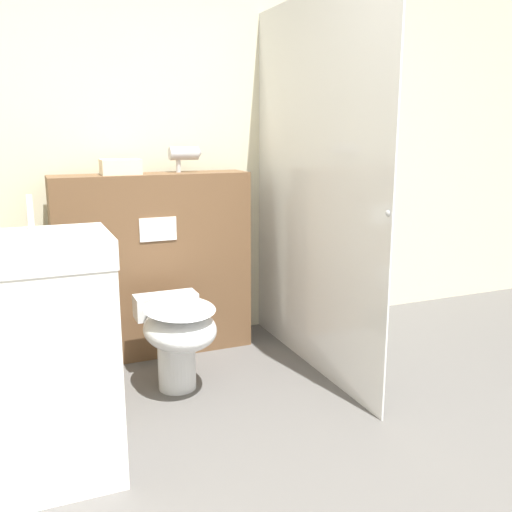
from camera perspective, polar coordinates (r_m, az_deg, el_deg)
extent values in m
cube|color=beige|center=(3.85, -5.07, 10.39)|extent=(8.00, 0.06, 2.50)
cube|color=brown|center=(3.60, -10.12, -0.92)|extent=(1.19, 0.27, 1.13)
cube|color=white|center=(3.42, -9.76, 2.65)|extent=(0.22, 0.01, 0.14)
cube|color=silver|center=(3.28, 5.67, 6.74)|extent=(0.01, 1.53, 2.13)
sphere|color=#B2B2B7|center=(2.67, 13.19, 4.20)|extent=(0.04, 0.04, 0.04)
cylinder|color=white|center=(3.19, -7.94, -10.05)|extent=(0.21, 0.21, 0.35)
ellipsoid|color=white|center=(3.04, -7.63, -7.23)|extent=(0.38, 0.48, 0.20)
ellipsoid|color=white|center=(3.00, -7.69, -5.22)|extent=(0.37, 0.48, 0.02)
cube|color=white|center=(3.29, -9.00, -4.88)|extent=(0.35, 0.14, 0.13)
cube|color=white|center=(2.45, -20.35, -11.03)|extent=(0.54, 0.44, 0.90)
cube|color=white|center=(2.30, -21.31, 0.57)|extent=(0.56, 0.44, 0.11)
cylinder|color=silver|center=(2.40, -21.64, 4.05)|extent=(0.02, 0.02, 0.14)
cylinder|color=#B7B7BC|center=(3.58, -7.25, 10.15)|extent=(0.18, 0.08, 0.08)
cone|color=#B7B7BC|center=(3.61, -5.63, 10.21)|extent=(0.03, 0.07, 0.07)
cylinder|color=#B7B7BC|center=(3.58, -7.78, 9.14)|extent=(0.03, 0.03, 0.11)
cube|color=beige|center=(3.47, -13.39, 8.67)|extent=(0.23, 0.16, 0.09)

